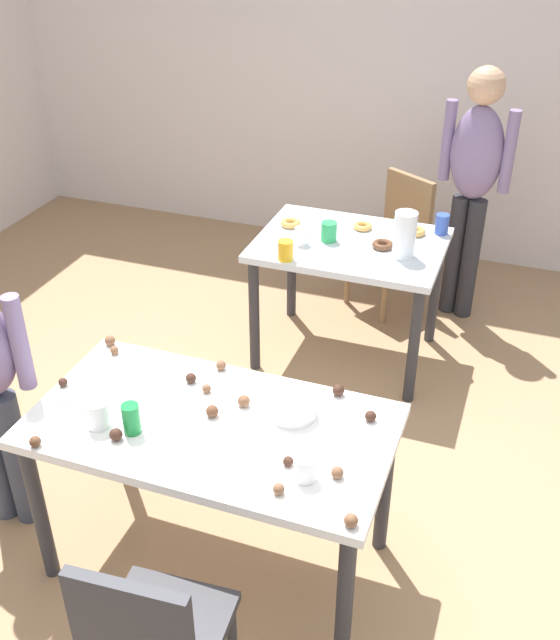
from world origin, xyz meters
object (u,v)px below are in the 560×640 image
at_px(mixing_bowl, 293,408).
at_px(pitcher_far, 405,235).
at_px(dining_table_near, 212,441).
at_px(chair_far_table, 396,234).
at_px(dining_table_far, 349,259).
at_px(chair_near_table, 152,638).
at_px(soda_can, 131,419).
at_px(person_adult_far, 474,174).

bearing_deg(mixing_bowl, pitcher_far, 85.76).
bearing_deg(dining_table_near, chair_far_table, 85.44).
bearing_deg(dining_table_far, chair_far_table, 80.92).
bearing_deg(chair_near_table, mixing_bowl, 80.07).
bearing_deg(pitcher_far, mixing_bowl, -94.24).
height_order(chair_near_table, soda_can, soda_can).
bearing_deg(pitcher_far, soda_can, -109.76).
xyz_separation_m(chair_far_table, soda_can, (-0.44, -2.58, 0.31)).
distance_m(dining_table_far, chair_far_table, 0.75).
bearing_deg(dining_table_far, person_adult_far, 52.72).
distance_m(chair_far_table, mixing_bowl, 2.31).
distance_m(chair_near_table, pitcher_far, 2.42).
height_order(mixing_bowl, pitcher_far, pitcher_far).
bearing_deg(chair_near_table, pitcher_far, 83.61).
bearing_deg(dining_table_far, mixing_bowl, -82.64).
relative_size(dining_table_far, chair_near_table, 1.19).
height_order(chair_far_table, pitcher_far, pitcher_far).
bearing_deg(mixing_bowl, chair_near_table, -99.93).
bearing_deg(chair_near_table, dining_table_near, 99.41).
xyz_separation_m(dining_table_near, chair_far_table, (0.19, 2.43, -0.16)).
bearing_deg(dining_table_near, soda_can, -149.14).
bearing_deg(dining_table_far, chair_near_table, -88.93).
distance_m(mixing_bowl, soda_can, 0.61).
relative_size(chair_near_table, chair_far_table, 1.00).
bearing_deg(mixing_bowl, person_adult_far, 81.22).
xyz_separation_m(dining_table_near, soda_can, (-0.25, -0.15, 0.16)).
bearing_deg(dining_table_near, mixing_bowl, 27.44).
height_order(dining_table_far, chair_far_table, chair_far_table).
xyz_separation_m(chair_near_table, soda_can, (-0.37, 0.59, 0.31)).
relative_size(dining_table_near, soda_can, 11.28).
height_order(dining_table_near, chair_far_table, chair_far_table).
relative_size(dining_table_far, chair_far_table, 1.19).
height_order(dining_table_near, dining_table_far, same).
bearing_deg(chair_near_table, soda_can, 122.09).
height_order(chair_far_table, person_adult_far, person_adult_far).
distance_m(chair_near_table, mixing_bowl, 0.95).
xyz_separation_m(dining_table_near, pitcher_far, (0.39, 1.63, 0.22)).
xyz_separation_m(dining_table_near, mixing_bowl, (0.28, 0.14, 0.13)).
height_order(dining_table_near, pitcher_far, pitcher_far).
xyz_separation_m(mixing_bowl, soda_can, (-0.53, -0.29, 0.02)).
distance_m(chair_far_table, soda_can, 2.64).
relative_size(dining_table_near, person_adult_far, 0.86).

